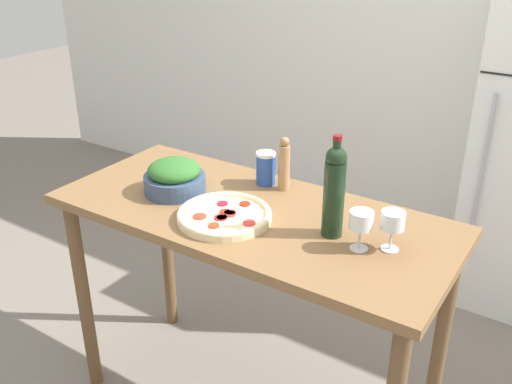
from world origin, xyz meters
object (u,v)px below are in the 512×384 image
homemade_pizza (224,215)px  salad_bowl (175,177)px  wine_bottle (334,189)px  wine_glass_far (393,222)px  salt_canister (266,168)px  pepper_mill (284,165)px  wine_glass_near (361,222)px

homemade_pizza → salad_bowl: bearing=164.5°
wine_bottle → homemade_pizza: bearing=-162.9°
wine_glass_far → salt_canister: bearing=160.6°
wine_glass_far → homemade_pizza: bearing=-167.5°
wine_glass_far → pepper_mill: pepper_mill is taller
salad_bowl → salt_canister: size_ratio=1.78×
pepper_mill → salad_bowl: pepper_mill is taller
wine_bottle → salt_canister: wine_bottle is taller
wine_bottle → homemade_pizza: 0.40m
wine_bottle → homemade_pizza: (-0.36, -0.11, -0.15)m
wine_bottle → salt_canister: bearing=150.9°
wine_bottle → salad_bowl: wine_bottle is taller
wine_bottle → wine_glass_near: 0.14m
homemade_pizza → wine_bottle: bearing=17.1°
salad_bowl → homemade_pizza: bearing=-15.5°
wine_glass_near → salad_bowl: size_ratio=0.57×
pepper_mill → wine_bottle: bearing=-34.6°
homemade_pizza → salt_canister: bearing=96.8°
salt_canister → salad_bowl: bearing=-134.9°
wine_bottle → salad_bowl: 0.66m
wine_bottle → wine_glass_near: size_ratio=2.61×
pepper_mill → homemade_pizza: 0.34m
wine_glass_near → pepper_mill: bearing=149.2°
wine_bottle → wine_glass_far: 0.21m
pepper_mill → salt_canister: 0.09m
wine_glass_far → salad_bowl: 0.85m
wine_glass_near → salt_canister: 0.58m
wine_bottle → salad_bowl: size_ratio=1.48×
pepper_mill → homemade_pizza: size_ratio=0.65×
salad_bowl → salt_canister: (0.25, 0.25, 0.01)m
pepper_mill → salt_canister: size_ratio=1.62×
salad_bowl → salt_canister: same height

